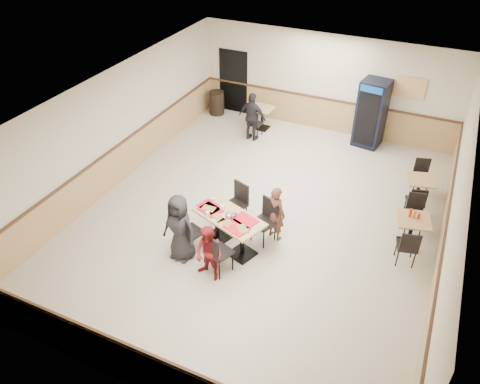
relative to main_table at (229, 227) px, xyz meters
The scene contains 20 objects.
ground 1.42m from the main_table, 80.56° to the left, with size 10.00×10.00×0.00m, color beige.
room_shell 4.32m from the main_table, 62.60° to the left, with size 10.00×10.00×10.00m.
main_table is the anchor object (origin of this frame).
main_chairs 0.06m from the main_table, 160.36° to the left, with size 1.91×2.18×1.05m.
diner_woman_left 1.09m from the main_table, 137.54° to the right, with size 0.76×0.50×1.56m, color black.
diner_woman_right 1.02m from the main_table, 87.26° to the right, with size 0.62×0.48×1.27m, color maroon.
diner_man_opposite 1.07m from the main_table, 42.46° to the left, with size 0.49×0.32×1.35m, color brown.
lone_diner 4.93m from the main_table, 107.82° to the left, with size 0.88×0.37×1.50m, color black.
tabletop_clutter 0.32m from the main_table, 152.46° to the right, with size 1.48×0.92×0.12m.
side_table_near 3.95m from the main_table, 25.30° to the left, with size 0.82×0.82×0.73m.
side_table_near_chair_south 3.74m from the main_table, 17.16° to the left, with size 0.43×0.43×0.93m, color black, non-canonical shape.
side_table_near_chair_north 4.24m from the main_table, 32.48° to the left, with size 0.43×0.43×0.93m, color black, non-canonical shape.
side_table_far 4.88m from the main_table, 44.11° to the left, with size 0.82×0.82×0.70m.
side_table_far_chair_south 4.51m from the main_table, 38.95° to the left, with size 0.41×0.41×0.89m, color black, non-canonical shape.
side_table_far_chair_north 5.29m from the main_table, 48.50° to the left, with size 0.41×0.41×0.89m, color black, non-canonical shape.
condiment_caddy 3.95m from the main_table, 26.15° to the left, with size 0.23×0.06×0.20m.
back_table 5.69m from the main_table, 105.35° to the left, with size 0.70×0.70×0.71m.
back_table_chair_lone 5.15m from the main_table, 107.02° to the left, with size 0.41×0.41×0.90m, color black, non-canonical shape.
pepsi_cooler 6.15m from the main_table, 73.54° to the left, with size 0.85×0.86×1.99m.
trash_bin 6.71m from the main_table, 119.45° to the left, with size 0.50×0.50×0.78m, color black.
Camera 1 is at (3.26, -8.26, 6.96)m, focal length 35.00 mm.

